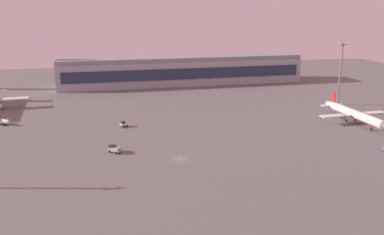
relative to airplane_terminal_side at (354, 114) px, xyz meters
name	(u,v)px	position (x,y,z in m)	size (l,w,h in m)	color
ground_plane	(180,158)	(-74.76, -22.31, -3.54)	(416.00, 416.00, 0.00)	#605E5B
terminal_building	(182,70)	(-47.80, 99.28, 4.55)	(142.63, 22.40, 16.40)	#9EA3AD
airplane_terminal_side	(354,114)	(0.00, 0.00, 0.00)	(28.38, 36.51, 9.38)	silver
pushback_tug	(123,124)	(-88.92, 15.79, -2.48)	(2.88, 3.54, 2.05)	white
baggage_tractor	(115,149)	(-93.59, -12.38, -2.37)	(4.28, 4.35, 2.25)	gray
fuel_truck	(2,121)	(-134.47, 29.50, -2.18)	(6.44, 5.17, 2.35)	white
apron_light_west	(341,70)	(11.55, 29.15, 12.66)	(4.80, 0.90, 28.65)	slate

